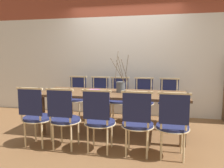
% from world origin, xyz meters
% --- Properties ---
extents(ground_plane, '(16.00, 16.00, 0.00)m').
position_xyz_m(ground_plane, '(0.00, 0.00, 0.00)').
color(ground_plane, brown).
extents(wall_rear, '(12.00, 0.06, 3.20)m').
position_xyz_m(wall_rear, '(0.00, 1.33, 1.60)').
color(wall_rear, silver).
rests_on(wall_rear, ground_plane).
extents(dining_table, '(2.55, 0.90, 0.73)m').
position_xyz_m(dining_table, '(0.00, 0.00, 0.64)').
color(dining_table, brown).
rests_on(dining_table, ground_plane).
extents(chair_near_leftend, '(0.45, 0.45, 0.92)m').
position_xyz_m(chair_near_leftend, '(-1.00, -0.79, 0.48)').
color(chair_near_leftend, '#1E234C').
rests_on(chair_near_leftend, ground_plane).
extents(chair_near_left, '(0.45, 0.45, 0.92)m').
position_xyz_m(chair_near_left, '(-0.55, -0.79, 0.48)').
color(chair_near_left, '#1E234C').
rests_on(chair_near_left, ground_plane).
extents(chair_near_center, '(0.45, 0.45, 0.92)m').
position_xyz_m(chair_near_center, '(-0.02, -0.79, 0.48)').
color(chair_near_center, '#1E234C').
rests_on(chair_near_center, ground_plane).
extents(chair_near_right, '(0.45, 0.45, 0.92)m').
position_xyz_m(chair_near_right, '(0.52, -0.79, 0.48)').
color(chair_near_right, '#1E234C').
rests_on(chair_near_right, ground_plane).
extents(chair_near_rightend, '(0.45, 0.45, 0.92)m').
position_xyz_m(chair_near_rightend, '(0.99, -0.79, 0.48)').
color(chair_near_rightend, '#1E234C').
rests_on(chair_near_rightend, ground_plane).
extents(chair_far_leftend, '(0.45, 0.45, 0.92)m').
position_xyz_m(chair_far_leftend, '(-0.98, 0.79, 0.48)').
color(chair_far_leftend, '#1E234C').
rests_on(chair_far_leftend, ground_plane).
extents(chair_far_left, '(0.45, 0.45, 0.92)m').
position_xyz_m(chair_far_left, '(-0.47, 0.79, 0.48)').
color(chair_far_left, '#1E234C').
rests_on(chair_far_left, ground_plane).
extents(chair_far_center, '(0.45, 0.45, 0.92)m').
position_xyz_m(chair_far_center, '(-0.03, 0.79, 0.48)').
color(chair_far_center, '#1E234C').
rests_on(chair_far_center, ground_plane).
extents(chair_far_right, '(0.45, 0.45, 0.92)m').
position_xyz_m(chair_far_right, '(0.49, 0.79, 0.48)').
color(chair_far_right, '#1E234C').
rests_on(chair_far_right, ground_plane).
extents(chair_far_rightend, '(0.45, 0.45, 0.92)m').
position_xyz_m(chair_far_rightend, '(1.01, 0.79, 0.48)').
color(chair_far_rightend, '#1E234C').
rests_on(chair_far_rightend, ground_plane).
extents(vase_centerpiece, '(0.31, 0.31, 0.72)m').
position_xyz_m(vase_centerpiece, '(0.14, 0.06, 0.83)').
color(vase_centerpiece, '#4C5156').
rests_on(vase_centerpiece, dining_table).
extents(book_stack, '(0.25, 0.21, 0.05)m').
position_xyz_m(book_stack, '(-0.30, -0.07, 0.76)').
color(book_stack, maroon).
rests_on(book_stack, dining_table).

